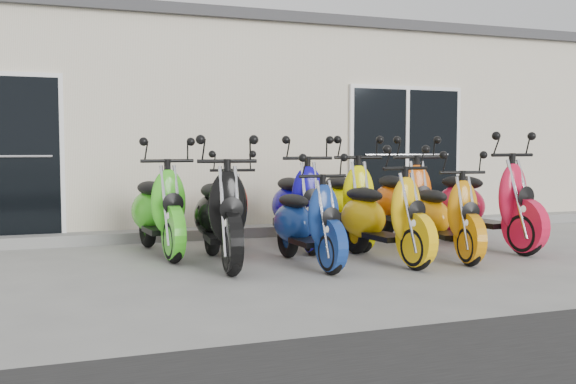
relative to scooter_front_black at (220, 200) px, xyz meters
name	(u,v)px	position (x,y,z in m)	size (l,w,h in m)	color
ground	(305,258)	(1.05, 0.10, -0.73)	(80.00, 80.00, 0.00)	gray
building	(209,133)	(1.05, 5.30, 0.87)	(14.00, 6.00, 3.20)	beige
roof_cap	(208,45)	(1.05, 5.30, 2.55)	(14.20, 6.20, 0.16)	#3F3F42
front_step	(256,231)	(1.05, 2.12, -0.65)	(14.00, 0.40, 0.15)	gray
door_left	(22,152)	(-2.15, 2.27, 0.53)	(1.07, 0.08, 2.22)	black
door_right	(406,151)	(3.65, 2.27, 0.53)	(2.02, 0.08, 2.22)	black
scooter_front_black	(220,200)	(0.00, 0.00, 0.00)	(0.72, 1.97, 1.45)	black
scooter_front_blue	(307,209)	(0.90, -0.36, -0.10)	(0.62, 1.70, 1.26)	navy
scooter_front_orange_a	(383,203)	(1.82, -0.40, -0.05)	(0.66, 1.83, 1.35)	#F1B70C
scooter_front_orange_b	(446,204)	(2.65, -0.42, -0.09)	(0.63, 1.74, 1.28)	orange
scooter_front_red	(485,190)	(3.53, 0.03, 0.03)	(0.75, 2.05, 1.51)	red
scooter_back_green	(158,196)	(-0.55, 0.93, -0.01)	(0.71, 1.95, 1.44)	#45D325
scooter_back_red	(230,200)	(0.37, 1.03, -0.08)	(0.63, 1.74, 1.29)	red
scooter_back_blue	(298,192)	(1.26, 0.91, 0.01)	(0.72, 1.98, 1.47)	#0F079A
scooter_back_yellow	(347,190)	(1.97, 0.91, 0.01)	(0.72, 1.99, 1.47)	#FFF900
scooter_back_extra	(403,189)	(2.82, 0.91, 0.01)	(0.72, 1.99, 1.47)	#E55B0C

